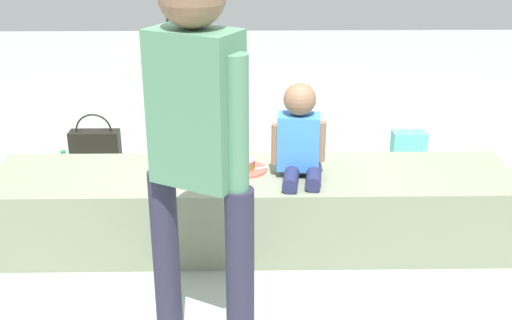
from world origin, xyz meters
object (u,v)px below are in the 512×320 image
(cake_plate, at_px, (246,167))
(gift_bag, at_px, (408,149))
(cake_box_white, at_px, (192,142))
(child_seated, at_px, (300,137))
(water_bottle_near_gift, at_px, (65,168))
(party_cup_red, at_px, (224,183))
(handbag_black_leather, at_px, (95,148))
(adult_standing, at_px, (197,133))

(cake_plate, distance_m, gift_bag, 1.53)
(cake_plate, xyz_separation_m, cake_box_white, (-0.39, 1.35, -0.37))
(child_seated, bearing_deg, water_bottle_near_gift, 149.73)
(water_bottle_near_gift, distance_m, cake_box_white, 0.98)
(party_cup_red, distance_m, cake_box_white, 0.76)
(party_cup_red, xyz_separation_m, cake_box_white, (-0.25, 0.72, 0.00))
(child_seated, relative_size, water_bottle_near_gift, 2.17)
(cake_box_white, bearing_deg, cake_plate, -73.76)
(party_cup_red, xyz_separation_m, handbag_black_leather, (-0.89, 0.41, 0.09))
(cake_plate, xyz_separation_m, gift_bag, (1.12, 1.00, -0.30))
(water_bottle_near_gift, height_order, cake_box_white, water_bottle_near_gift)
(cake_plate, relative_size, party_cup_red, 2.22)
(child_seated, bearing_deg, adult_standing, -119.27)
(cake_plate, xyz_separation_m, water_bottle_near_gift, (-1.17, 0.77, -0.32))
(adult_standing, xyz_separation_m, gift_bag, (1.29, 1.87, -0.80))
(adult_standing, height_order, water_bottle_near_gift, adult_standing)
(child_seated, relative_size, gift_bag, 1.62)
(cake_plate, bearing_deg, adult_standing, -101.31)
(adult_standing, bearing_deg, cake_box_white, 95.60)
(gift_bag, xyz_separation_m, cake_box_white, (-1.51, 0.35, -0.07))
(child_seated, height_order, gift_bag, child_seated)
(water_bottle_near_gift, height_order, handbag_black_leather, handbag_black_leather)
(child_seated, relative_size, adult_standing, 0.31)
(adult_standing, height_order, party_cup_red, adult_standing)
(adult_standing, bearing_deg, handbag_black_leather, 114.08)
(cake_box_white, bearing_deg, water_bottle_near_gift, -143.14)
(party_cup_red, bearing_deg, gift_bag, 16.13)
(gift_bag, xyz_separation_m, party_cup_red, (-1.26, -0.36, -0.08))
(water_bottle_near_gift, distance_m, handbag_black_leather, 0.32)
(adult_standing, xyz_separation_m, water_bottle_near_gift, (-1.00, 1.64, -0.83))
(adult_standing, bearing_deg, gift_bag, 55.36)
(cake_plate, bearing_deg, water_bottle_near_gift, 146.90)
(gift_bag, xyz_separation_m, handbag_black_leather, (-2.15, 0.05, 0.01))
(gift_bag, bearing_deg, adult_standing, -124.64)
(child_seated, distance_m, cake_plate, 0.34)
(gift_bag, relative_size, party_cup_red, 2.96)
(adult_standing, distance_m, gift_bag, 2.41)
(cake_plate, distance_m, water_bottle_near_gift, 1.44)
(child_seated, xyz_separation_m, adult_standing, (-0.45, -0.80, 0.31))
(child_seated, bearing_deg, gift_bag, 51.77)
(child_seated, relative_size, cake_plate, 2.16)
(cake_plate, bearing_deg, child_seated, -16.10)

